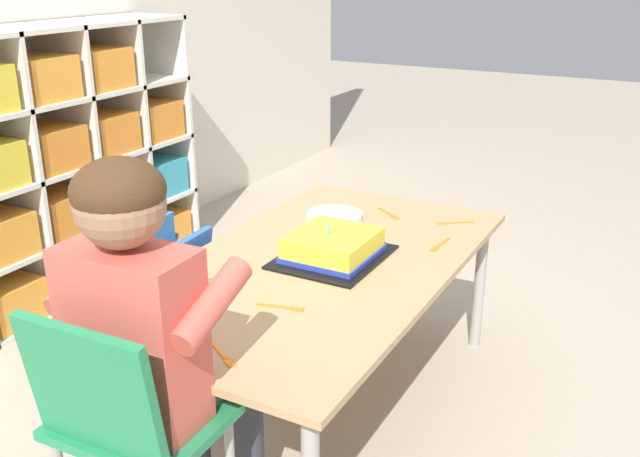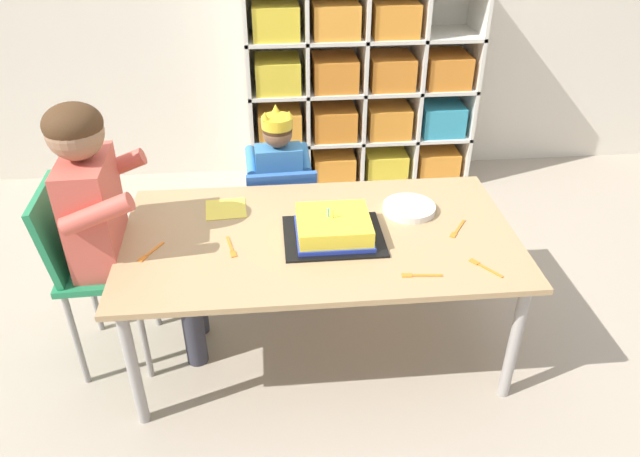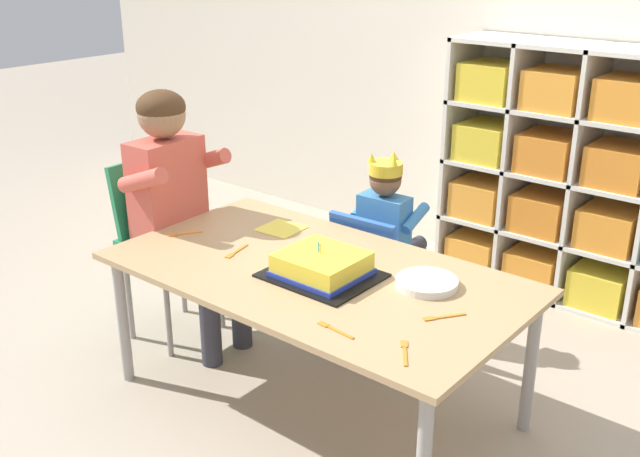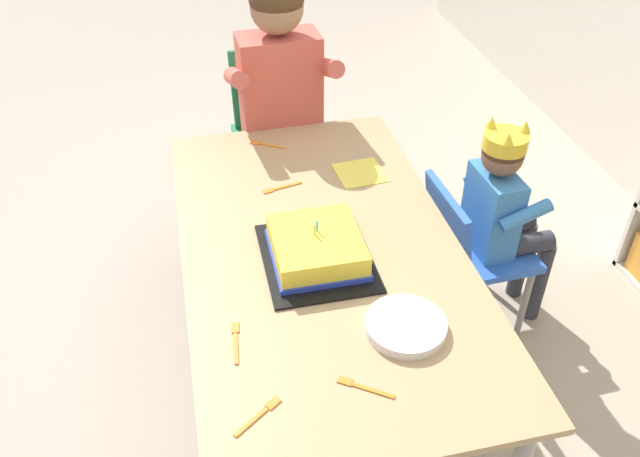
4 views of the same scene
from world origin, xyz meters
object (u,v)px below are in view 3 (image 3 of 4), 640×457
object	(u,v)px
birthday_cake_on_tray	(322,267)
fork_by_napkin	(236,252)
fork_near_child_seat	(183,234)
activity_table	(315,282)
classroom_chair_blue	(375,262)
fork_at_table_front_edge	(405,351)
classroom_chair_adult_side	(162,229)
paper_plate_stack	(427,283)
fork_scattered_mid_table	(442,317)
fork_beside_plate_stack	(334,329)
child_with_crown	(389,222)
adult_helper_seated	(178,191)

from	to	relation	value
birthday_cake_on_tray	fork_by_napkin	distance (m)	0.38
fork_near_child_seat	activity_table	bearing A→B (deg)	-52.37
classroom_chair_blue	birthday_cake_on_tray	bearing A→B (deg)	104.60
fork_near_child_seat	fork_at_table_front_edge	world-z (taller)	same
classroom_chair_blue	birthday_cake_on_tray	world-z (taller)	birthday_cake_on_tray
fork_by_napkin	activity_table	bearing A→B (deg)	-91.15
classroom_chair_blue	classroom_chair_adult_side	size ratio (longest dim) A/B	0.75
paper_plate_stack	fork_at_table_front_edge	distance (m)	0.43
birthday_cake_on_tray	fork_scattered_mid_table	xyz separation A→B (m)	(0.47, 0.00, -0.03)
fork_by_napkin	fork_at_table_front_edge	size ratio (longest dim) A/B	1.16
classroom_chair_adult_side	fork_beside_plate_stack	size ratio (longest dim) A/B	5.52
birthday_cake_on_tray	fork_scattered_mid_table	size ratio (longest dim) A/B	2.93
activity_table	child_with_crown	world-z (taller)	child_with_crown
adult_helper_seated	fork_at_table_front_edge	size ratio (longest dim) A/B	9.04
activity_table	birthday_cake_on_tray	size ratio (longest dim) A/B	3.99
fork_by_napkin	paper_plate_stack	bearing A→B (deg)	-86.51
classroom_chair_adult_side	fork_by_napkin	world-z (taller)	classroom_chair_adult_side
paper_plate_stack	fork_by_napkin	xyz separation A→B (m)	(-0.69, -0.20, -0.01)
fork_by_napkin	adult_helper_seated	bearing A→B (deg)	64.86
adult_helper_seated	fork_at_table_front_edge	xyz separation A→B (m)	(1.28, -0.29, -0.12)
classroom_chair_adult_side	fork_beside_plate_stack	xyz separation A→B (m)	(1.17, -0.31, 0.07)
fork_at_table_front_edge	child_with_crown	bearing A→B (deg)	-178.88
child_with_crown	birthday_cake_on_tray	xyz separation A→B (m)	(0.18, -0.67, 0.08)
fork_scattered_mid_table	fork_at_table_front_edge	world-z (taller)	same
child_with_crown	fork_beside_plate_stack	xyz separation A→B (m)	(0.44, -0.94, 0.05)
paper_plate_stack	fork_by_napkin	bearing A→B (deg)	-163.85
activity_table	fork_near_child_seat	size ratio (longest dim) A/B	12.09
activity_table	fork_near_child_seat	bearing A→B (deg)	-173.37
activity_table	classroom_chair_adult_side	size ratio (longest dim) A/B	1.91
paper_plate_stack	child_with_crown	bearing A→B (deg)	134.17
fork_by_napkin	fork_scattered_mid_table	distance (m)	0.84
classroom_chair_adult_side	fork_beside_plate_stack	bearing A→B (deg)	-106.94
classroom_chair_adult_side	classroom_chair_blue	bearing A→B (deg)	-56.34
activity_table	fork_beside_plate_stack	world-z (taller)	fork_beside_plate_stack
activity_table	fork_at_table_front_edge	xyz separation A→B (m)	(0.54, -0.26, 0.05)
adult_helper_seated	fork_scattered_mid_table	xyz separation A→B (m)	(1.26, -0.05, -0.12)
activity_table	classroom_chair_blue	world-z (taller)	classroom_chair_blue
fork_at_table_front_edge	fork_beside_plate_stack	bearing A→B (deg)	-118.70
adult_helper_seated	birthday_cake_on_tray	size ratio (longest dim) A/B	2.92
birthday_cake_on_tray	fork_beside_plate_stack	distance (m)	0.37
classroom_chair_blue	paper_plate_stack	world-z (taller)	classroom_chair_blue
fork_scattered_mid_table	fork_at_table_front_edge	bearing A→B (deg)	-140.04
paper_plate_stack	fork_scattered_mid_table	world-z (taller)	paper_plate_stack
activity_table	adult_helper_seated	size ratio (longest dim) A/B	1.37
classroom_chair_adult_side	paper_plate_stack	size ratio (longest dim) A/B	3.69
birthday_cake_on_tray	fork_at_table_front_edge	size ratio (longest dim) A/B	3.10
child_with_crown	fork_near_child_seat	xyz separation A→B (m)	(-0.48, -0.72, 0.05)
birthday_cake_on_tray	paper_plate_stack	xyz separation A→B (m)	(0.32, 0.16, -0.02)
birthday_cake_on_tray	child_with_crown	bearing A→B (deg)	105.15
classroom_chair_adult_side	birthday_cake_on_tray	distance (m)	0.92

